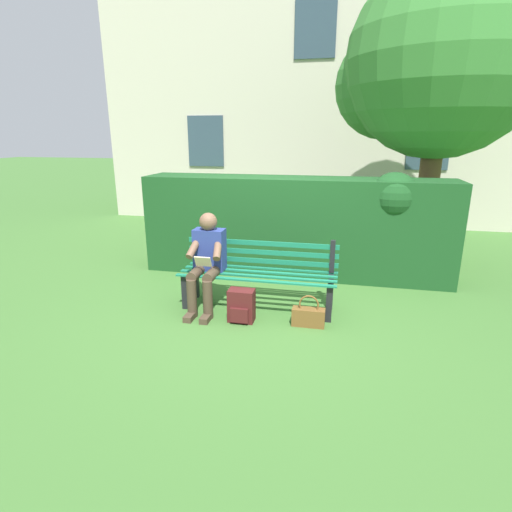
{
  "coord_description": "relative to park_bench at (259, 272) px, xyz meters",
  "views": [
    {
      "loc": [
        -0.99,
        4.65,
        2.12
      ],
      "look_at": [
        0.0,
        0.1,
        0.72
      ],
      "focal_mm": 28.58,
      "sensor_mm": 36.0,
      "label": 1
    }
  ],
  "objects": [
    {
      "name": "ground",
      "position": [
        0.0,
        0.08,
        -0.46
      ],
      "size": [
        60.0,
        60.0,
        0.0
      ],
      "primitive_type": "plane",
      "color": "#3D6B2D"
    },
    {
      "name": "park_bench",
      "position": [
        0.0,
        0.0,
        0.0
      ],
      "size": [
        1.94,
        0.54,
        0.88
      ],
      "color": "black",
      "rests_on": "ground"
    },
    {
      "name": "person_seated",
      "position": [
        0.62,
        0.19,
        0.18
      ],
      "size": [
        0.44,
        0.73,
        1.2
      ],
      "color": "navy",
      "rests_on": "ground"
    },
    {
      "name": "hedge_backdrop",
      "position": [
        -0.31,
        -1.4,
        0.33
      ],
      "size": [
        4.65,
        0.84,
        1.61
      ],
      "color": "#19471E",
      "rests_on": "ground"
    },
    {
      "name": "tree",
      "position": [
        -2.21,
        -2.62,
        2.67
      ],
      "size": [
        3.11,
        2.96,
        4.68
      ],
      "color": "brown",
      "rests_on": "ground"
    },
    {
      "name": "building_facade",
      "position": [
        -0.16,
        -6.67,
        3.01
      ],
      "size": [
        10.32,
        3.03,
        6.95
      ],
      "color": "beige",
      "rests_on": "ground"
    },
    {
      "name": "backpack",
      "position": [
        0.11,
        0.47,
        -0.27
      ],
      "size": [
        0.3,
        0.26,
        0.39
      ],
      "color": "#4C1919",
      "rests_on": "ground"
    },
    {
      "name": "handbag",
      "position": [
        -0.67,
        0.44,
        -0.34
      ],
      "size": [
        0.37,
        0.14,
        0.37
      ],
      "color": "brown",
      "rests_on": "ground"
    }
  ]
}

